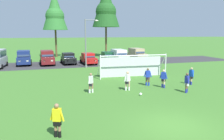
{
  "coord_description": "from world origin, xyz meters",
  "views": [
    {
      "loc": [
        -6.44,
        -9.6,
        4.85
      ],
      "look_at": [
        -0.53,
        9.18,
        1.54
      ],
      "focal_mm": 35.66,
      "sensor_mm": 36.0,
      "label": 1
    }
  ],
  "objects_px": {
    "soccer_ball": "(141,94)",
    "street_lamp": "(87,43)",
    "parked_car_slot_end": "(137,54)",
    "parked_car_slot_right": "(108,57)",
    "parked_car_slot_center": "(68,58)",
    "player_winger_right": "(91,83)",
    "parked_car_slot_center_left": "(47,57)",
    "player_winger_left": "(191,76)",
    "parked_car_slot_far_right": "(119,56)",
    "parked_car_slot_left": "(24,58)",
    "player_defender_far": "(187,83)",
    "player_trailing_back": "(128,81)",
    "soccer_goal": "(132,65)",
    "player_striker_near": "(163,79)",
    "parked_car_slot_center_right": "(88,58)",
    "referee": "(57,120)",
    "player_midfield_center": "(148,77)"
  },
  "relations": [
    {
      "from": "player_winger_left",
      "to": "parked_car_slot_center",
      "type": "distance_m",
      "value": 20.06
    },
    {
      "from": "soccer_ball",
      "to": "soccer_goal",
      "type": "xyz_separation_m",
      "value": [
        2.21,
        7.19,
        1.18
      ]
    },
    {
      "from": "referee",
      "to": "parked_car_slot_end",
      "type": "relative_size",
      "value": 0.35
    },
    {
      "from": "player_winger_left",
      "to": "parked_car_slot_center",
      "type": "height_order",
      "value": "parked_car_slot_center"
    },
    {
      "from": "player_striker_near",
      "to": "parked_car_slot_center",
      "type": "xyz_separation_m",
      "value": [
        -6.3,
        18.01,
        0.05
      ]
    },
    {
      "from": "soccer_goal",
      "to": "player_defender_far",
      "type": "relative_size",
      "value": 4.61
    },
    {
      "from": "soccer_ball",
      "to": "street_lamp",
      "type": "relative_size",
      "value": 0.03
    },
    {
      "from": "parked_car_slot_center_left",
      "to": "parked_car_slot_center_right",
      "type": "relative_size",
      "value": 1.09
    },
    {
      "from": "player_striker_near",
      "to": "parked_car_slot_left",
      "type": "relative_size",
      "value": 0.35
    },
    {
      "from": "parked_car_slot_right",
      "to": "player_defender_far",
      "type": "bearing_deg",
      "value": -87.96
    },
    {
      "from": "player_defender_far",
      "to": "parked_car_slot_right",
      "type": "bearing_deg",
      "value": 92.04
    },
    {
      "from": "player_striker_near",
      "to": "player_winger_left",
      "type": "relative_size",
      "value": 1.0
    },
    {
      "from": "player_defender_far",
      "to": "parked_car_slot_right",
      "type": "height_order",
      "value": "parked_car_slot_right"
    },
    {
      "from": "parked_car_slot_center",
      "to": "parked_car_slot_center_right",
      "type": "height_order",
      "value": "same"
    },
    {
      "from": "referee",
      "to": "parked_car_slot_end",
      "type": "distance_m",
      "value": 29.81
    },
    {
      "from": "parked_car_slot_end",
      "to": "player_defender_far",
      "type": "bearing_deg",
      "value": -102.61
    },
    {
      "from": "player_winger_left",
      "to": "player_trailing_back",
      "type": "relative_size",
      "value": 1.0
    },
    {
      "from": "parked_car_slot_left",
      "to": "player_winger_left",
      "type": "bearing_deg",
      "value": -49.52
    },
    {
      "from": "parked_car_slot_end",
      "to": "parked_car_slot_right",
      "type": "bearing_deg",
      "value": -174.55
    },
    {
      "from": "parked_car_slot_center_right",
      "to": "parked_car_slot_far_right",
      "type": "distance_m",
      "value": 5.11
    },
    {
      "from": "soccer_goal",
      "to": "player_midfield_center",
      "type": "bearing_deg",
      "value": -92.77
    },
    {
      "from": "player_defender_far",
      "to": "player_winger_right",
      "type": "relative_size",
      "value": 1.0
    },
    {
      "from": "parked_car_slot_center_left",
      "to": "player_defender_far",
      "type": "bearing_deg",
      "value": -62.6
    },
    {
      "from": "referee",
      "to": "parked_car_slot_end",
      "type": "bearing_deg",
      "value": 59.25
    },
    {
      "from": "player_defender_far",
      "to": "parked_car_slot_center",
      "type": "distance_m",
      "value": 21.31
    },
    {
      "from": "player_winger_left",
      "to": "parked_car_slot_far_right",
      "type": "bearing_deg",
      "value": 94.68
    },
    {
      "from": "parked_car_slot_right",
      "to": "parked_car_slot_center_left",
      "type": "bearing_deg",
      "value": -179.55
    },
    {
      "from": "player_trailing_back",
      "to": "parked_car_slot_center",
      "type": "distance_m",
      "value": 18.15
    },
    {
      "from": "soccer_ball",
      "to": "parked_car_slot_center_left",
      "type": "xyz_separation_m",
      "value": [
        -6.5,
        19.79,
        1.0
      ]
    },
    {
      "from": "player_midfield_center",
      "to": "player_defender_far",
      "type": "distance_m",
      "value": 3.73
    },
    {
      "from": "parked_car_slot_center",
      "to": "player_defender_far",
      "type": "bearing_deg",
      "value": -70.08
    },
    {
      "from": "player_midfield_center",
      "to": "street_lamp",
      "type": "distance_m",
      "value": 13.03
    },
    {
      "from": "player_striker_near",
      "to": "parked_car_slot_left",
      "type": "xyz_separation_m",
      "value": [
        -12.83,
        19.0,
        0.29
      ]
    },
    {
      "from": "player_winger_right",
      "to": "parked_car_slot_center_left",
      "type": "height_order",
      "value": "parked_car_slot_center_left"
    },
    {
      "from": "parked_car_slot_right",
      "to": "parked_car_slot_end",
      "type": "distance_m",
      "value": 5.39
    },
    {
      "from": "soccer_ball",
      "to": "player_defender_far",
      "type": "height_order",
      "value": "player_defender_far"
    },
    {
      "from": "parked_car_slot_center_right",
      "to": "player_defender_far",
      "type": "bearing_deg",
      "value": -77.19
    },
    {
      "from": "soccer_ball",
      "to": "player_midfield_center",
      "type": "distance_m",
      "value": 3.55
    },
    {
      "from": "soccer_goal",
      "to": "parked_car_slot_right",
      "type": "distance_m",
      "value": 12.72
    },
    {
      "from": "soccer_goal",
      "to": "parked_car_slot_left",
      "type": "distance_m",
      "value": 18.1
    },
    {
      "from": "player_trailing_back",
      "to": "player_striker_near",
      "type": "bearing_deg",
      "value": -1.63
    },
    {
      "from": "soccer_ball",
      "to": "parked_car_slot_left",
      "type": "height_order",
      "value": "parked_car_slot_left"
    },
    {
      "from": "player_striker_near",
      "to": "player_defender_far",
      "type": "relative_size",
      "value": 1.0
    },
    {
      "from": "soccer_ball",
      "to": "parked_car_slot_center",
      "type": "height_order",
      "value": "parked_car_slot_center"
    },
    {
      "from": "soccer_ball",
      "to": "player_winger_right",
      "type": "xyz_separation_m",
      "value": [
        -3.53,
        1.95,
        0.71
      ]
    },
    {
      "from": "parked_car_slot_center_right",
      "to": "parked_car_slot_end",
      "type": "relative_size",
      "value": 0.91
    },
    {
      "from": "player_winger_left",
      "to": "player_winger_right",
      "type": "relative_size",
      "value": 1.0
    },
    {
      "from": "player_trailing_back",
      "to": "player_winger_right",
      "type": "bearing_deg",
      "value": 176.84
    },
    {
      "from": "soccer_goal",
      "to": "parked_car_slot_center_left",
      "type": "distance_m",
      "value": 15.32
    },
    {
      "from": "player_winger_right",
      "to": "parked_car_slot_center_right",
      "type": "relative_size",
      "value": 0.38
    }
  ]
}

